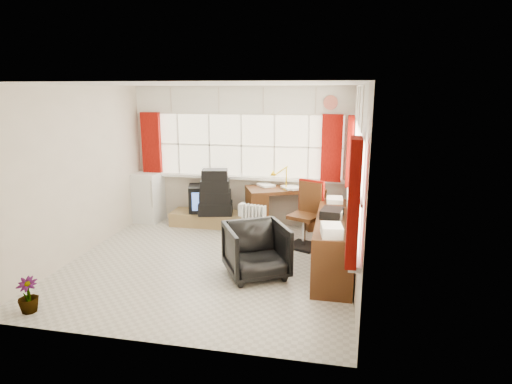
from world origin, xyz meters
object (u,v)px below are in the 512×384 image
(desk, at_px, (285,206))
(crt_tv, at_px, (204,198))
(desk_lamp, at_px, (286,173))
(credenza, at_px, (334,242))
(tv_bench, at_px, (210,219))
(mini_fridge, at_px, (147,197))
(radiator, at_px, (254,226))
(task_chair, at_px, (308,212))
(office_chair, at_px, (256,250))

(desk, distance_m, crt_tv, 1.50)
(desk_lamp, relative_size, credenza, 0.20)
(desk, relative_size, credenza, 0.73)
(tv_bench, bearing_deg, mini_fridge, 176.35)
(radiator, bearing_deg, task_chair, -2.68)
(credenza, bearing_deg, office_chair, -155.66)
(task_chair, xyz_separation_m, radiator, (-0.88, 0.04, -0.31))
(radiator, distance_m, mini_fridge, 2.34)
(mini_fridge, bearing_deg, crt_tv, -0.45)
(tv_bench, xyz_separation_m, crt_tv, (-0.13, 0.07, 0.37))
(desk_lamp, bearing_deg, radiator, -129.24)
(radiator, relative_size, tv_bench, 0.43)
(desk_lamp, xyz_separation_m, credenza, (0.87, -1.43, -0.65))
(office_chair, relative_size, tv_bench, 0.56)
(desk_lamp, xyz_separation_m, radiator, (-0.45, -0.55, -0.79))
(tv_bench, distance_m, crt_tv, 0.39)
(desk, xyz_separation_m, office_chair, (-0.10, -2.06, -0.06))
(desk, height_order, task_chair, task_chair)
(desk_lamp, bearing_deg, task_chair, -54.07)
(task_chair, xyz_separation_m, crt_tv, (-1.97, 0.75, -0.07))
(task_chair, bearing_deg, desk, 121.78)
(task_chair, relative_size, crt_tv, 1.62)
(desk_lamp, height_order, radiator, desk_lamp)
(office_chair, xyz_separation_m, credenza, (1.01, 0.46, 0.03))
(radiator, bearing_deg, tv_bench, 146.40)
(credenza, height_order, mini_fridge, mini_fridge)
(desk, relative_size, task_chair, 1.39)
(office_chair, bearing_deg, mini_fridge, 112.11)
(credenza, relative_size, crt_tv, 3.08)
(radiator, bearing_deg, crt_tv, 146.98)
(desk_lamp, distance_m, crt_tv, 1.65)
(office_chair, xyz_separation_m, radiator, (-0.31, 1.34, -0.11))
(radiator, xyz_separation_m, tv_bench, (-0.96, 0.64, -0.12))
(desk, xyz_separation_m, radiator, (-0.41, -0.72, -0.17))
(task_chair, bearing_deg, office_chair, -113.75)
(radiator, height_order, crt_tv, crt_tv)
(tv_bench, relative_size, crt_tv, 2.16)
(office_chair, xyz_separation_m, tv_bench, (-1.27, 1.98, -0.23))
(radiator, distance_m, tv_bench, 1.16)
(task_chair, height_order, mini_fridge, task_chair)
(desk_lamp, relative_size, mini_fridge, 0.44)
(task_chair, xyz_separation_m, office_chair, (-0.57, -1.29, -0.20))
(crt_tv, bearing_deg, desk, 0.34)
(radiator, height_order, tv_bench, radiator)
(desk_lamp, relative_size, tv_bench, 0.29)
(office_chair, bearing_deg, desk_lamp, 57.03)
(credenza, bearing_deg, task_chair, 117.49)
(credenza, xyz_separation_m, mini_fridge, (-3.53, 1.60, 0.07))
(mini_fridge, bearing_deg, office_chair, -39.16)
(desk_lamp, xyz_separation_m, task_chair, (0.43, -0.59, -0.48))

